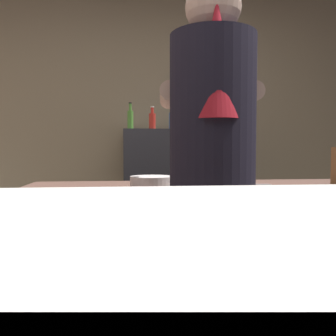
% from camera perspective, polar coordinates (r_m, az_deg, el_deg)
% --- Properties ---
extents(wall_back, '(5.20, 0.10, 2.70)m').
position_cam_1_polar(wall_back, '(3.42, -3.44, 7.66)').
color(wall_back, gray).
rests_on(wall_back, ground).
extents(prep_counter, '(2.10, 0.60, 0.88)m').
position_cam_1_polar(prep_counter, '(2.04, 8.95, -15.12)').
color(prep_counter, brown).
rests_on(prep_counter, ground).
extents(back_shelf, '(0.81, 0.36, 1.24)m').
position_cam_1_polar(back_shelf, '(3.18, 0.42, -5.18)').
color(back_shelf, '#323339').
rests_on(back_shelf, ground).
extents(bartender, '(0.45, 0.53, 1.74)m').
position_cam_1_polar(bartender, '(1.45, 6.98, 0.29)').
color(bartender, '#252B40').
rests_on(bartender, ground).
extents(mixing_bowl, '(0.21, 0.21, 0.06)m').
position_cam_1_polar(mixing_bowl, '(1.76, -2.53, -2.25)').
color(mixing_bowl, silver).
rests_on(mixing_bowl, prep_counter).
extents(chefs_knife, '(0.24, 0.05, 0.01)m').
position_cam_1_polar(chefs_knife, '(1.93, 12.38, -2.61)').
color(chefs_knife, silver).
rests_on(chefs_knife, prep_counter).
extents(bottle_vinegar, '(0.06, 0.06, 0.19)m').
position_cam_1_polar(bottle_vinegar, '(3.04, -2.49, 7.50)').
color(bottle_vinegar, red).
rests_on(bottle_vinegar, back_shelf).
extents(bottle_hot_sauce, '(0.05, 0.05, 0.23)m').
position_cam_1_polar(bottle_hot_sauce, '(3.14, -5.93, 7.66)').
color(bottle_hot_sauce, '#4A8631').
rests_on(bottle_hot_sauce, back_shelf).
extents(bottle_soy, '(0.07, 0.07, 0.20)m').
position_cam_1_polar(bottle_soy, '(3.07, 0.77, 7.57)').
color(bottle_soy, '#305BA3').
rests_on(bottle_soy, back_shelf).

